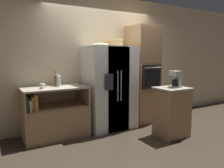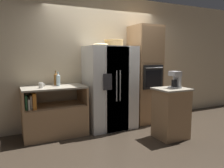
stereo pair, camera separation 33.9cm
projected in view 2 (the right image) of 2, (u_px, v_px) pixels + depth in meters
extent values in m
plane|color=#382D23|center=(112.00, 128.00, 4.61)|extent=(20.00, 20.00, 0.00)
cube|color=beige|center=(103.00, 61.00, 4.84)|extent=(12.00, 0.06, 2.80)
cube|color=#A87F56|center=(55.00, 120.00, 4.16)|extent=(1.16, 0.66, 0.57)
cube|color=#A87F56|center=(54.00, 105.00, 4.13)|extent=(1.11, 0.61, 0.02)
cube|color=#A87F56|center=(22.00, 100.00, 3.86)|extent=(0.04, 0.66, 0.34)
cube|color=#A87F56|center=(83.00, 95.00, 4.34)|extent=(0.04, 0.66, 0.34)
cube|color=#ADA38E|center=(54.00, 87.00, 4.08)|extent=(1.16, 0.66, 0.03)
cube|color=#337A4C|center=(25.00, 101.00, 3.86)|extent=(0.03, 0.41, 0.25)
cube|color=silver|center=(28.00, 103.00, 3.88)|extent=(0.03, 0.48, 0.19)
cube|color=silver|center=(30.00, 101.00, 3.90)|extent=(0.03, 0.40, 0.23)
cube|color=orange|center=(33.00, 100.00, 3.92)|extent=(0.06, 0.48, 0.27)
cube|color=white|center=(110.00, 87.00, 4.56)|extent=(1.00, 0.71, 1.70)
cube|color=white|center=(118.00, 90.00, 4.23)|extent=(0.49, 0.02, 1.67)
cube|color=white|center=(118.00, 90.00, 4.23)|extent=(0.49, 0.02, 1.67)
cylinder|color=#B2B2B7|center=(117.00, 86.00, 4.18)|extent=(0.02, 0.02, 0.60)
cylinder|color=#B2B2B7|center=(120.00, 86.00, 4.21)|extent=(0.02, 0.02, 0.60)
cube|color=#2D2D33|center=(108.00, 82.00, 4.10)|extent=(0.18, 0.01, 0.31)
cube|color=#A87F56|center=(145.00, 75.00, 4.95)|extent=(0.60, 0.62, 2.17)
cube|color=black|center=(153.00, 77.00, 4.66)|extent=(0.50, 0.04, 0.51)
cube|color=black|center=(154.00, 79.00, 4.65)|extent=(0.41, 0.01, 0.36)
cylinder|color=#B2B2B7|center=(154.00, 68.00, 4.60)|extent=(0.44, 0.02, 0.02)
cube|color=#94704C|center=(154.00, 45.00, 4.59)|extent=(0.57, 0.01, 0.77)
cube|color=#A87F56|center=(171.00, 114.00, 4.01)|extent=(0.54, 0.48, 0.90)
cube|color=#ADA38E|center=(172.00, 89.00, 3.95)|extent=(0.59, 0.52, 0.03)
cylinder|color=tan|center=(114.00, 43.00, 4.52)|extent=(0.38, 0.38, 0.12)
torus|color=tan|center=(114.00, 40.00, 4.52)|extent=(0.41, 0.41, 0.03)
ellipsoid|color=beige|center=(101.00, 44.00, 4.31)|extent=(0.30, 0.30, 0.06)
cylinder|color=brown|center=(56.00, 80.00, 4.22)|extent=(0.08, 0.08, 0.21)
cone|color=brown|center=(56.00, 74.00, 4.21)|extent=(0.08, 0.08, 0.04)
cylinder|color=brown|center=(56.00, 72.00, 4.20)|extent=(0.03, 0.03, 0.04)
cylinder|color=silver|center=(58.00, 81.00, 4.14)|extent=(0.07, 0.07, 0.19)
cone|color=silver|center=(58.00, 75.00, 4.13)|extent=(0.07, 0.07, 0.04)
cylinder|color=silver|center=(58.00, 73.00, 4.12)|extent=(0.03, 0.03, 0.03)
cylinder|color=silver|center=(41.00, 85.00, 3.88)|extent=(0.08, 0.08, 0.09)
torus|color=silver|center=(44.00, 85.00, 3.89)|extent=(0.06, 0.01, 0.06)
cube|color=#B2B2B7|center=(175.00, 87.00, 3.97)|extent=(0.16, 0.19, 0.02)
cylinder|color=black|center=(174.00, 83.00, 3.96)|extent=(0.10, 0.10, 0.13)
cube|color=#B2B2B7|center=(177.00, 80.00, 3.98)|extent=(0.06, 0.16, 0.31)
cube|color=#B2B2B7|center=(175.00, 74.00, 3.94)|extent=(0.16, 0.19, 0.09)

